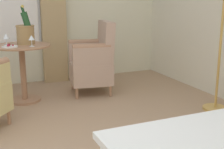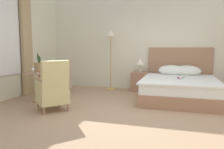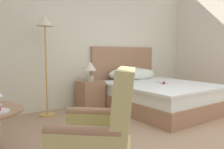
# 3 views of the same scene
# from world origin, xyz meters

# --- Properties ---
(side_table_round) EXTENTS (0.69, 0.69, 0.70)m
(side_table_round) POSITION_xyz_m (-2.17, 0.39, 0.45)
(side_table_round) COLOR #A27454
(side_table_round) RESTS_ON ground
(champagne_bucket) EXTENTS (0.22, 0.22, 0.47)m
(champagne_bucket) POSITION_xyz_m (-2.22, 0.46, 0.84)
(champagne_bucket) COLOR #9A7849
(champagne_bucket) RESTS_ON side_table_round
(wine_glass_near_bucket) EXTENTS (0.08, 0.08, 0.14)m
(wine_glass_near_bucket) POSITION_xyz_m (-2.23, 0.23, 0.80)
(wine_glass_near_bucket) COLOR white
(wine_glass_near_bucket) RESTS_ON side_table_round
(wine_glass_near_edge) EXTENTS (0.07, 0.07, 0.13)m
(wine_glass_near_edge) POSITION_xyz_m (-2.00, 0.49, 0.80)
(wine_glass_near_edge) COLOR white
(wine_glass_near_edge) RESTS_ON side_table_round
(snack_plate) EXTENTS (0.18, 0.18, 0.04)m
(snack_plate) POSITION_xyz_m (-2.04, 0.25, 0.71)
(snack_plate) COLOR white
(snack_plate) RESTS_ON side_table_round
(armchair_by_window) EXTENTS (0.61, 0.62, 0.96)m
(armchair_by_window) POSITION_xyz_m (-2.16, 1.30, 0.44)
(armchair_by_window) COLOR #A27454
(armchair_by_window) RESTS_ON ground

